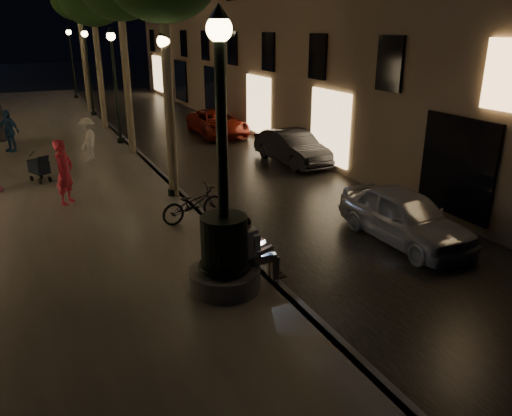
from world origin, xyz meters
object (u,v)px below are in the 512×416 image
lamp_curb_a (167,94)px  lamp_curb_c (87,61)px  car_second (293,147)px  fountain_lamppost (224,240)px  pedestrian_blue (9,131)px  lamp_curb_d (71,54)px  pedestrian_white (88,140)px  stroller (39,167)px  pedestrian_red (64,172)px  lamp_curb_b (114,72)px  seated_man_laptop (253,248)px  car_front (405,216)px  bicycle (193,204)px  car_third (217,123)px  tree_third (92,1)px  tree_far (77,0)px

lamp_curb_a → lamp_curb_c: same height
lamp_curb_c → car_second: size_ratio=1.24×
fountain_lamppost → pedestrian_blue: size_ratio=3.06×
lamp_curb_d → pedestrian_white: (-1.67, -18.66, -2.21)m
stroller → pedestrian_red: size_ratio=0.54×
lamp_curb_b → stroller: bearing=-126.5°
seated_man_laptop → lamp_curb_d: lamp_curb_d is taller
lamp_curb_d → pedestrian_white: bearing=-95.1°
lamp_curb_c → car_front: lamp_curb_c is taller
lamp_curb_b → pedestrian_white: bearing=-122.1°
lamp_curb_d → pedestrian_blue: size_ratio=2.83×
bicycle → pedestrian_red: bearing=36.1°
lamp_curb_c → car_third: bearing=-57.5°
lamp_curb_d → car_front: (4.33, -29.34, -2.58)m
tree_third → stroller: (-3.54, -8.79, -5.43)m
car_third → pedestrian_red: (-7.73, -7.93, 0.52)m
seated_man_laptop → pedestrian_blue: 14.96m
pedestrian_blue → lamp_curb_b: bearing=41.6°
lamp_curb_b → lamp_curb_d: same height
car_third → pedestrian_red: bearing=-132.3°
car_front → bicycle: car_front is taller
tree_third → car_front: tree_third is taller
seated_man_laptop → pedestrian_blue: size_ratio=0.83×
tree_far → pedestrian_blue: bearing=-114.7°
seated_man_laptop → lamp_curb_d: bearing=89.8°
fountain_lamppost → pedestrian_white: fountain_lamppost is taller
lamp_curb_c → bicycle: bearing=-90.3°
pedestrian_blue → car_front: bearing=-11.7°
lamp_curb_b → pedestrian_red: (-2.95, -7.41, -2.10)m
tree_third → tree_far: size_ratio=0.96×
car_front → car_second: car_front is taller
stroller → pedestrian_white: pedestrian_white is taller
lamp_curb_a → pedestrian_red: (-2.95, 0.59, -2.10)m
tree_far → bicycle: 21.11m
car_third → pedestrian_red: 11.08m
tree_third → bicycle: (-0.10, -14.30, -5.47)m
tree_far → pedestrian_red: tree_far is taller
tree_third → stroller: 10.92m
pedestrian_white → car_front: bearing=59.1°
lamp_curb_b → bicycle: (-0.10, -10.30, -2.57)m
lamp_curb_b → pedestrian_white: (-1.67, -2.66, -2.21)m
stroller → lamp_curb_b: bearing=28.9°
stroller → car_third: bearing=7.9°
tree_third → car_third: 8.09m
car_front → car_second: 7.79m
tree_third → car_third: (4.77, -3.48, -5.52)m
pedestrian_red → car_second: bearing=-42.3°
fountain_lamppost → pedestrian_white: bearing=94.9°
lamp_curb_a → lamp_curb_b: same height
seated_man_laptop → pedestrian_red: 7.19m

